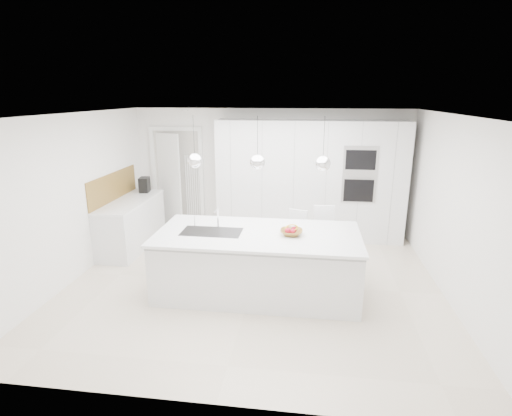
# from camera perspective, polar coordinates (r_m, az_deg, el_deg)

# --- Properties ---
(floor) EXTENTS (5.50, 5.50, 0.00)m
(floor) POSITION_cam_1_polar(r_m,az_deg,el_deg) (6.17, -0.38, -10.63)
(floor) COLOR beige
(floor) RESTS_ON ground
(wall_back) EXTENTS (5.50, 0.00, 5.50)m
(wall_back) POSITION_cam_1_polar(r_m,az_deg,el_deg) (8.15, 2.06, 5.23)
(wall_back) COLOR white
(wall_back) RESTS_ON ground
(wall_left) EXTENTS (0.00, 5.00, 5.00)m
(wall_left) POSITION_cam_1_polar(r_m,az_deg,el_deg) (6.68, -24.48, 1.40)
(wall_left) COLOR white
(wall_left) RESTS_ON ground
(ceiling) EXTENTS (5.50, 5.50, 0.00)m
(ceiling) POSITION_cam_1_polar(r_m,az_deg,el_deg) (5.53, -0.42, 13.22)
(ceiling) COLOR white
(ceiling) RESTS_ON wall_back
(tall_cabinets) EXTENTS (3.60, 0.60, 2.30)m
(tall_cabinets) POSITION_cam_1_polar(r_m,az_deg,el_deg) (7.84, 7.68, 3.92)
(tall_cabinets) COLOR silver
(tall_cabinets) RESTS_ON floor
(oven_stack) EXTENTS (0.62, 0.04, 1.05)m
(oven_stack) POSITION_cam_1_polar(r_m,az_deg,el_deg) (7.55, 14.59, 4.64)
(oven_stack) COLOR #A5A5A8
(oven_stack) RESTS_ON tall_cabinets
(doorway_frame) EXTENTS (1.11, 0.08, 2.13)m
(doorway_frame) POSITION_cam_1_polar(r_m,az_deg,el_deg) (8.57, -11.10, 3.94)
(doorway_frame) COLOR white
(doorway_frame) RESTS_ON floor
(hallway_door) EXTENTS (0.76, 0.38, 2.00)m
(hallway_door) POSITION_cam_1_polar(r_m,az_deg,el_deg) (8.61, -12.78, 3.76)
(hallway_door) COLOR white
(hallway_door) RESTS_ON floor
(radiator) EXTENTS (0.32, 0.04, 1.40)m
(radiator) POSITION_cam_1_polar(r_m,az_deg,el_deg) (8.50, -9.01, 2.74)
(radiator) COLOR white
(radiator) RESTS_ON floor
(left_base_cabinets) EXTENTS (0.60, 1.80, 0.86)m
(left_base_cabinets) POSITION_cam_1_polar(r_m,az_deg,el_deg) (7.76, -17.32, -2.29)
(left_base_cabinets) COLOR silver
(left_base_cabinets) RESTS_ON floor
(left_worktop) EXTENTS (0.62, 1.82, 0.04)m
(left_worktop) POSITION_cam_1_polar(r_m,az_deg,el_deg) (7.64, -17.59, 0.92)
(left_worktop) COLOR white
(left_worktop) RESTS_ON left_base_cabinets
(oak_backsplash) EXTENTS (0.02, 1.80, 0.50)m
(oak_backsplash) POSITION_cam_1_polar(r_m,az_deg,el_deg) (7.71, -19.70, 2.92)
(oak_backsplash) COLOR olive
(oak_backsplash) RESTS_ON wall_left
(island_base) EXTENTS (2.80, 1.20, 0.86)m
(island_base) POSITION_cam_1_polar(r_m,az_deg,el_deg) (5.71, 0.20, -8.17)
(island_base) COLOR silver
(island_base) RESTS_ON floor
(island_worktop) EXTENTS (2.84, 1.40, 0.04)m
(island_worktop) POSITION_cam_1_polar(r_m,az_deg,el_deg) (5.59, 0.27, -3.74)
(island_worktop) COLOR white
(island_worktop) RESTS_ON island_base
(island_sink) EXTENTS (0.84, 0.44, 0.18)m
(island_sink) POSITION_cam_1_polar(r_m,az_deg,el_deg) (5.68, -6.33, -4.17)
(island_sink) COLOR #3F3F42
(island_sink) RESTS_ON island_worktop
(island_tap) EXTENTS (0.02, 0.02, 0.30)m
(island_tap) POSITION_cam_1_polar(r_m,az_deg,el_deg) (5.78, -5.45, -1.38)
(island_tap) COLOR white
(island_tap) RESTS_ON island_worktop
(pendant_left) EXTENTS (0.20, 0.20, 0.20)m
(pendant_left) POSITION_cam_1_polar(r_m,az_deg,el_deg) (5.46, -8.73, 6.67)
(pendant_left) COLOR white
(pendant_left) RESTS_ON ceiling
(pendant_mid) EXTENTS (0.20, 0.20, 0.20)m
(pendant_mid) POSITION_cam_1_polar(r_m,az_deg,el_deg) (5.28, 0.21, 6.55)
(pendant_mid) COLOR white
(pendant_mid) RESTS_ON ceiling
(pendant_right) EXTENTS (0.20, 0.20, 0.20)m
(pendant_right) POSITION_cam_1_polar(r_m,az_deg,el_deg) (5.24, 9.52, 6.26)
(pendant_right) COLOR white
(pendant_right) RESTS_ON ceiling
(fruit_bowl) EXTENTS (0.31, 0.31, 0.08)m
(fruit_bowl) POSITION_cam_1_polar(r_m,az_deg,el_deg) (5.50, 5.07, -3.48)
(fruit_bowl) COLOR olive
(fruit_bowl) RESTS_ON island_worktop
(espresso_machine) EXTENTS (0.21, 0.29, 0.29)m
(espresso_machine) POSITION_cam_1_polar(r_m,az_deg,el_deg) (8.18, -15.64, 3.22)
(espresso_machine) COLOR black
(espresso_machine) RESTS_ON left_worktop
(bar_stool_left) EXTENTS (0.44, 0.52, 0.97)m
(bar_stool_left) POSITION_cam_1_polar(r_m,az_deg,el_deg) (6.46, 5.89, -4.78)
(bar_stool_left) COLOR white
(bar_stool_left) RESTS_ON floor
(bar_stool_right) EXTENTS (0.37, 0.50, 1.06)m
(bar_stool_right) POSITION_cam_1_polar(r_m,az_deg,el_deg) (6.45, 9.57, -4.55)
(bar_stool_right) COLOR white
(bar_stool_right) RESTS_ON floor
(apple_a) EXTENTS (0.08, 0.08, 0.08)m
(apple_a) POSITION_cam_1_polar(r_m,az_deg,el_deg) (5.53, 5.46, -3.04)
(apple_a) COLOR #B8132B
(apple_a) RESTS_ON fruit_bowl
(apple_b) EXTENTS (0.07, 0.07, 0.07)m
(apple_b) POSITION_cam_1_polar(r_m,az_deg,el_deg) (5.46, 5.23, -3.36)
(apple_b) COLOR #B8132B
(apple_b) RESTS_ON fruit_bowl
(apple_c) EXTENTS (0.08, 0.08, 0.08)m
(apple_c) POSITION_cam_1_polar(r_m,az_deg,el_deg) (5.46, 4.56, -3.25)
(apple_c) COLOR #B8132B
(apple_c) RESTS_ON fruit_bowl
(banana_bunch) EXTENTS (0.21, 0.15, 0.19)m
(banana_bunch) POSITION_cam_1_polar(r_m,az_deg,el_deg) (5.48, 5.12, -2.82)
(banana_bunch) COLOR gold
(banana_bunch) RESTS_ON fruit_bowl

